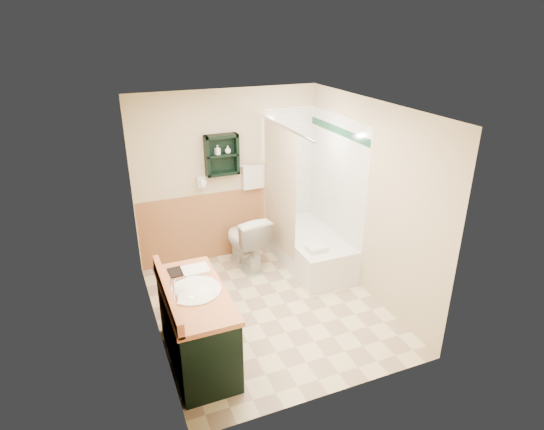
{
  "coord_description": "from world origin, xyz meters",
  "views": [
    {
      "loc": [
        -1.71,
        -4.28,
        3.22
      ],
      "look_at": [
        0.13,
        0.2,
        1.12
      ],
      "focal_mm": 30.0,
      "sensor_mm": 36.0,
      "label": 1
    }
  ],
  "objects": [
    {
      "name": "floor",
      "position": [
        0.0,
        0.0,
        0.0
      ],
      "size": [
        3.0,
        3.0,
        0.0
      ],
      "primitive_type": "plane",
      "color": "beige",
      "rests_on": "ground"
    },
    {
      "name": "back_wall",
      "position": [
        0.0,
        1.52,
        1.2
      ],
      "size": [
        2.6,
        0.04,
        2.4
      ],
      "primitive_type": "cube",
      "color": "beige",
      "rests_on": "ground"
    },
    {
      "name": "left_wall",
      "position": [
        -1.32,
        0.0,
        1.2
      ],
      "size": [
        0.04,
        3.0,
        2.4
      ],
      "primitive_type": "cube",
      "color": "beige",
      "rests_on": "ground"
    },
    {
      "name": "right_wall",
      "position": [
        1.32,
        0.0,
        1.2
      ],
      "size": [
        0.04,
        3.0,
        2.4
      ],
      "primitive_type": "cube",
      "color": "beige",
      "rests_on": "ground"
    },
    {
      "name": "ceiling",
      "position": [
        0.0,
        0.0,
        2.42
      ],
      "size": [
        2.6,
        3.0,
        0.04
      ],
      "primitive_type": "cube",
      "color": "white",
      "rests_on": "back_wall"
    },
    {
      "name": "wainscot_left",
      "position": [
        -1.29,
        0.0,
        0.5
      ],
      "size": [
        2.98,
        2.98,
        1.0
      ],
      "primitive_type": null,
      "color": "#B06F47",
      "rests_on": "left_wall"
    },
    {
      "name": "wainscot_back",
      "position": [
        0.0,
        1.49,
        0.5
      ],
      "size": [
        2.58,
        2.58,
        1.0
      ],
      "primitive_type": null,
      "color": "#B06F47",
      "rests_on": "back_wall"
    },
    {
      "name": "mirror_frame",
      "position": [
        -1.27,
        -0.55,
        1.5
      ],
      "size": [
        1.3,
        1.3,
        1.0
      ],
      "primitive_type": null,
      "color": "#995732",
      "rests_on": "left_wall"
    },
    {
      "name": "mirror_glass",
      "position": [
        -1.27,
        -0.55,
        1.5
      ],
      "size": [
        1.2,
        1.2,
        0.9
      ],
      "primitive_type": null,
      "color": "white",
      "rests_on": "left_wall"
    },
    {
      "name": "tile_right",
      "position": [
        1.28,
        0.75,
        1.05
      ],
      "size": [
        1.5,
        1.5,
        2.1
      ],
      "primitive_type": null,
      "color": "white",
      "rests_on": "right_wall"
    },
    {
      "name": "tile_back",
      "position": [
        1.03,
        1.48,
        1.05
      ],
      "size": [
        0.95,
        0.95,
        2.1
      ],
      "primitive_type": null,
      "color": "white",
      "rests_on": "back_wall"
    },
    {
      "name": "tile_accent",
      "position": [
        1.27,
        0.75,
        1.9
      ],
      "size": [
        1.5,
        1.5,
        0.1
      ],
      "primitive_type": null,
      "color": "#124129",
      "rests_on": "right_wall"
    },
    {
      "name": "wall_shelf",
      "position": [
        -0.1,
        1.41,
        1.55
      ],
      "size": [
        0.45,
        0.15,
        0.55
      ],
      "primitive_type": "cube",
      "color": "black",
      "rests_on": "back_wall"
    },
    {
      "name": "hair_dryer",
      "position": [
        -0.4,
        1.43,
        1.2
      ],
      "size": [
        0.1,
        0.24,
        0.18
      ],
      "primitive_type": null,
      "color": "white",
      "rests_on": "back_wall"
    },
    {
      "name": "towel_bar",
      "position": [
        0.35,
        1.45,
        1.35
      ],
      "size": [
        0.4,
        0.06,
        0.4
      ],
      "primitive_type": null,
      "color": "white",
      "rests_on": "back_wall"
    },
    {
      "name": "curtain_rod",
      "position": [
        0.53,
        0.75,
        2.0
      ],
      "size": [
        0.03,
        1.6,
        0.03
      ],
      "primitive_type": "cylinder",
      "rotation": [
        1.57,
        0.0,
        0.0
      ],
      "color": "silver",
      "rests_on": "back_wall"
    },
    {
      "name": "shower_curtain",
      "position": [
        0.53,
        0.92,
        1.15
      ],
      "size": [
        1.05,
        1.05,
        1.7
      ],
      "primitive_type": null,
      "color": "#B8AB8B",
      "rests_on": "curtain_rod"
    },
    {
      "name": "vanity",
      "position": [
        -0.99,
        -0.57,
        0.41
      ],
      "size": [
        0.59,
        1.28,
        0.81
      ],
      "primitive_type": "cube",
      "color": "black",
      "rests_on": "ground"
    },
    {
      "name": "bathtub",
      "position": [
        0.93,
        0.77,
        0.24
      ],
      "size": [
        0.71,
        1.5,
        0.47
      ],
      "primitive_type": "cube",
      "color": "white",
      "rests_on": "ground"
    },
    {
      "name": "toilet",
      "position": [
        0.08,
        1.06,
        0.39
      ],
      "size": [
        0.55,
        0.85,
        0.78
      ],
      "primitive_type": "imported",
      "rotation": [
        0.0,
        0.0,
        3.27
      ],
      "color": "white",
      "rests_on": "ground"
    },
    {
      "name": "counter_towel",
      "position": [
        -0.89,
        -0.21,
        0.83
      ],
      "size": [
        0.27,
        0.21,
        0.04
      ],
      "primitive_type": "cube",
      "color": "white",
      "rests_on": "vanity"
    },
    {
      "name": "vanity_book",
      "position": [
        -1.16,
        -0.16,
        0.91
      ],
      "size": [
        0.15,
        0.03,
        0.2
      ],
      "primitive_type": "imported",
      "rotation": [
        0.0,
        0.0,
        0.05
      ],
      "color": "black",
      "rests_on": "vanity"
    },
    {
      "name": "tub_towel",
      "position": [
        0.79,
        0.3,
        0.51
      ],
      "size": [
        0.24,
        0.2,
        0.07
      ],
      "primitive_type": "cube",
      "color": "white",
      "rests_on": "bathtub"
    },
    {
      "name": "soap_bottle_a",
      "position": [
        -0.16,
        1.4,
        1.59
      ],
      "size": [
        0.09,
        0.14,
        0.06
      ],
      "primitive_type": "imported",
      "rotation": [
        0.0,
        0.0,
        0.29
      ],
      "color": "white",
      "rests_on": "wall_shelf"
    },
    {
      "name": "soap_bottle_b",
      "position": [
        -0.02,
        1.4,
        1.61
      ],
      "size": [
        0.08,
        0.11,
        0.08
      ],
      "primitive_type": "imported",
      "rotation": [
        0.0,
        0.0,
        0.02
      ],
      "color": "white",
      "rests_on": "wall_shelf"
    }
  ]
}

